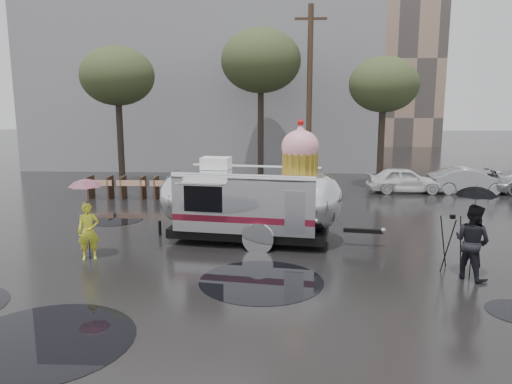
{
  "coord_description": "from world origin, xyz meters",
  "views": [
    {
      "loc": [
        1.0,
        -11.8,
        4.43
      ],
      "look_at": [
        0.29,
        3.45,
        1.56
      ],
      "focal_mm": 35.0,
      "sensor_mm": 36.0,
      "label": 1
    }
  ],
  "objects_px": {
    "person_left": "(89,231)",
    "person_right": "(472,242)",
    "airstream_trailer": "(252,198)",
    "tripod": "(451,237)"
  },
  "relations": [
    {
      "from": "person_right",
      "to": "tripod",
      "type": "relative_size",
      "value": 1.26
    },
    {
      "from": "person_left",
      "to": "person_right",
      "type": "xyz_separation_m",
      "value": [
        10.06,
        -1.06,
        0.15
      ]
    },
    {
      "from": "airstream_trailer",
      "to": "person_right",
      "type": "distance_m",
      "value": 6.43
    },
    {
      "from": "airstream_trailer",
      "to": "person_right",
      "type": "height_order",
      "value": "airstream_trailer"
    },
    {
      "from": "person_right",
      "to": "tripod",
      "type": "bearing_deg",
      "value": -10.82
    },
    {
      "from": "airstream_trailer",
      "to": "person_right",
      "type": "relative_size",
      "value": 3.8
    },
    {
      "from": "person_left",
      "to": "person_right",
      "type": "distance_m",
      "value": 10.12
    },
    {
      "from": "person_left",
      "to": "tripod",
      "type": "height_order",
      "value": "person_left"
    },
    {
      "from": "airstream_trailer",
      "to": "person_left",
      "type": "height_order",
      "value": "airstream_trailer"
    },
    {
      "from": "airstream_trailer",
      "to": "tripod",
      "type": "bearing_deg",
      "value": -16.94
    }
  ]
}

